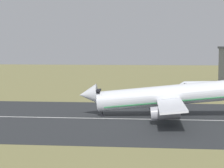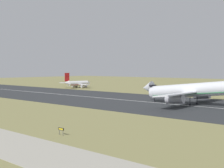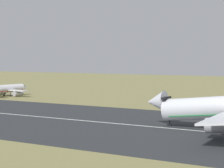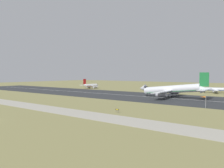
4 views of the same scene
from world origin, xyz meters
name	(u,v)px [view 1 (image 1 of 4)]	position (x,y,z in m)	size (l,w,h in m)	color
runway_strip	(91,118)	(0.00, 96.30, 0.03)	(393.91, 55.75, 0.06)	#2B2D30
runway_centreline	(91,118)	(0.00, 96.30, 0.07)	(354.52, 0.70, 0.01)	silver
airplane_landing	(173,96)	(18.99, 99.86, 5.16)	(45.81, 44.11, 15.85)	silver
airplane_parked_centre	(211,85)	(34.20, 153.52, 2.94)	(25.02, 19.81, 8.87)	silver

